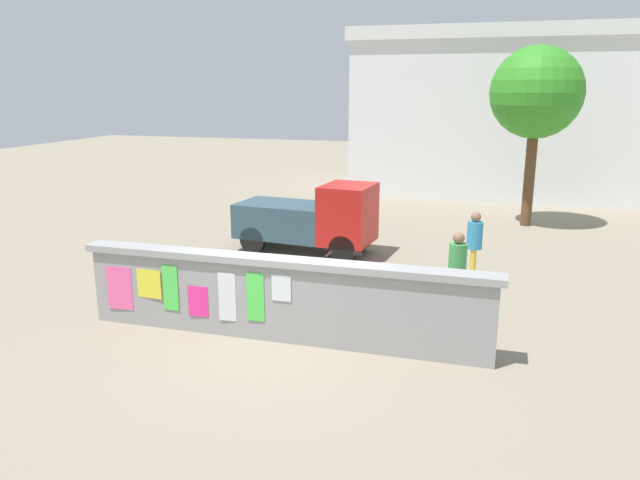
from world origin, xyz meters
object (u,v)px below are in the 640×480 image
motorcycle (190,274)px  person_bystander (474,240)px  auto_rickshaw_truck (312,219)px  bicycle_near (350,280)px  person_walking (457,265)px  tree_roadside (537,94)px

motorcycle → person_bystander: 6.18m
auto_rickshaw_truck → bicycle_near: 3.65m
bicycle_near → person_walking: (2.17, -0.38, 0.62)m
bicycle_near → tree_roadside: tree_roadside is taller
auto_rickshaw_truck → tree_roadside: 8.03m
bicycle_near → person_bystander: size_ratio=1.06×
auto_rickshaw_truck → tree_roadside: (5.52, 4.91, 3.14)m
person_bystander → tree_roadside: (1.33, 6.41, 3.05)m
person_walking → person_bystander: size_ratio=1.00×
tree_roadside → bicycle_near: bearing=-114.9°
person_bystander → tree_roadside: bearing=78.2°
motorcycle → person_bystander: (5.63, 2.50, 0.52)m
auto_rickshaw_truck → person_bystander: (4.19, -1.50, 0.09)m
motorcycle → bicycle_near: (3.23, 0.86, -0.10)m
motorcycle → bicycle_near: bearing=14.8°
motorcycle → tree_roadside: tree_roadside is taller
person_bystander → person_walking: bearing=-96.4°
motorcycle → tree_roadside: 11.85m
auto_rickshaw_truck → person_bystander: bearing=-19.7°
bicycle_near → motorcycle: bearing=-165.2°
auto_rickshaw_truck → person_walking: (3.96, -3.51, 0.09)m
motorcycle → bicycle_near: bicycle_near is taller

